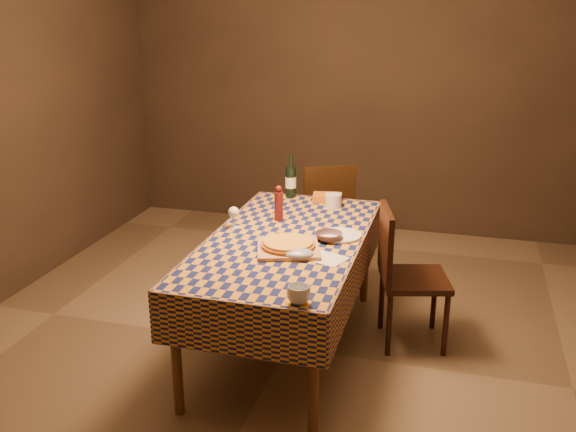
{
  "coord_description": "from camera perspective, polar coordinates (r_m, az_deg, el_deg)",
  "views": [
    {
      "loc": [
        1.01,
        -3.58,
        2.18
      ],
      "look_at": [
        0.0,
        0.05,
        0.9
      ],
      "focal_mm": 40.0,
      "sensor_mm": 36.0,
      "label": 1
    }
  ],
  "objects": [
    {
      "name": "room",
      "position": [
        3.81,
        -0.2,
        6.19
      ],
      "size": [
        5.0,
        5.1,
        2.7
      ],
      "color": "brown",
      "rests_on": "ground"
    },
    {
      "name": "dining_table",
      "position": [
        4.0,
        -0.19,
        -3.02
      ],
      "size": [
        0.94,
        1.84,
        0.77
      ],
      "color": "brown",
      "rests_on": "ground"
    },
    {
      "name": "cutting_board",
      "position": [
        3.79,
        0.02,
        -2.86
      ],
      "size": [
        0.46,
        0.46,
        0.02
      ],
      "primitive_type": "cube",
      "rotation": [
        0.0,
        0.0,
        0.32
      ],
      "color": "tan",
      "rests_on": "dining_table"
    },
    {
      "name": "pizza",
      "position": [
        3.78,
        0.02,
        -2.49
      ],
      "size": [
        0.34,
        0.34,
        0.03
      ],
      "color": "#934C18",
      "rests_on": "cutting_board"
    },
    {
      "name": "pepper_mill",
      "position": [
        4.26,
        -0.83,
        1.06
      ],
      "size": [
        0.07,
        0.07,
        0.24
      ],
      "color": "#501215",
      "rests_on": "dining_table"
    },
    {
      "name": "bowl",
      "position": [
        3.94,
        3.65,
        -1.83
      ],
      "size": [
        0.17,
        0.17,
        0.05
      ],
      "primitive_type": "imported",
      "rotation": [
        0.0,
        0.0,
        0.02
      ],
      "color": "#5D454E",
      "rests_on": "dining_table"
    },
    {
      "name": "wine_glass",
      "position": [
        4.14,
        -4.85,
        0.28
      ],
      "size": [
        0.07,
        0.07,
        0.14
      ],
      "color": "white",
      "rests_on": "dining_table"
    },
    {
      "name": "wine_bottle",
      "position": [
        4.77,
        0.24,
        3.1
      ],
      "size": [
        0.08,
        0.08,
        0.32
      ],
      "color": "black",
      "rests_on": "dining_table"
    },
    {
      "name": "deli_tub",
      "position": [
        4.56,
        4.05,
        1.36
      ],
      "size": [
        0.15,
        0.15,
        0.1
      ],
      "primitive_type": "cylinder",
      "rotation": [
        0.0,
        0.0,
        -0.37
      ],
      "color": "silver",
      "rests_on": "dining_table"
    },
    {
      "name": "takeout_container",
      "position": [
        4.7,
        3.51,
        1.63
      ],
      "size": [
        0.23,
        0.18,
        0.05
      ],
      "primitive_type": "cube",
      "rotation": [
        0.0,
        0.0,
        0.15
      ],
      "color": "#BD6218",
      "rests_on": "dining_table"
    },
    {
      "name": "white_plate",
      "position": [
        4.01,
        4.63,
        -1.73
      ],
      "size": [
        0.31,
        0.31,
        0.02
      ],
      "primitive_type": "cylinder",
      "rotation": [
        0.0,
        0.0,
        0.16
      ],
      "color": "white",
      "rests_on": "dining_table"
    },
    {
      "name": "tumbler",
      "position": [
        3.14,
        0.95,
        -7.0
      ],
      "size": [
        0.14,
        0.14,
        0.09
      ],
      "primitive_type": "imported",
      "rotation": [
        0.0,
        0.0,
        0.3
      ],
      "color": "silver",
      "rests_on": "dining_table"
    },
    {
      "name": "flour_patch",
      "position": [
        3.68,
        3.33,
        -3.75
      ],
      "size": [
        0.28,
        0.25,
        0.0
      ],
      "primitive_type": "cube",
      "rotation": [
        0.0,
        0.0,
        -0.36
      ],
      "color": "silver",
      "rests_on": "dining_table"
    },
    {
      "name": "flour_bag",
      "position": [
        3.68,
        0.82,
        -3.31
      ],
      "size": [
        0.23,
        0.2,
        0.06
      ],
      "primitive_type": "ellipsoid",
      "rotation": [
        0.0,
        0.0,
        0.37
      ],
      "color": "#8F94B8",
      "rests_on": "dining_table"
    },
    {
      "name": "chair_far",
      "position": [
        5.28,
        3.45,
        0.45
      ],
      "size": [
        0.56,
        0.56,
        0.93
      ],
      "color": "black",
      "rests_on": "ground"
    },
    {
      "name": "chair_right",
      "position": [
        4.22,
        10.12,
        -4.67
      ],
      "size": [
        0.52,
        0.52,
        0.93
      ],
      "color": "black",
      "rests_on": "ground"
    }
  ]
}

